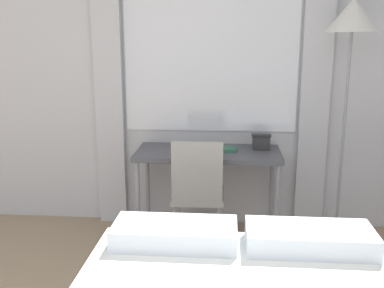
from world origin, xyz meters
name	(u,v)px	position (x,y,z in m)	size (l,w,h in m)	color
wall_back_with_window	(179,72)	(0.04, 3.12, 1.35)	(5.52, 0.13, 2.70)	silver
desk	(208,159)	(0.31, 2.78, 0.68)	(1.17, 0.53, 0.75)	#4C4C51
desk_chair	(198,189)	(0.24, 2.53, 0.51)	(0.41, 0.41, 0.91)	gray
standing_lamp	(351,36)	(1.36, 2.76, 1.65)	(0.38, 0.38, 1.93)	#4C4C51
telephone	(261,142)	(0.74, 2.90, 0.80)	(0.16, 0.16, 0.12)	#2D2D2D
book	(221,149)	(0.41, 2.80, 0.76)	(0.27, 0.17, 0.02)	#33664C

